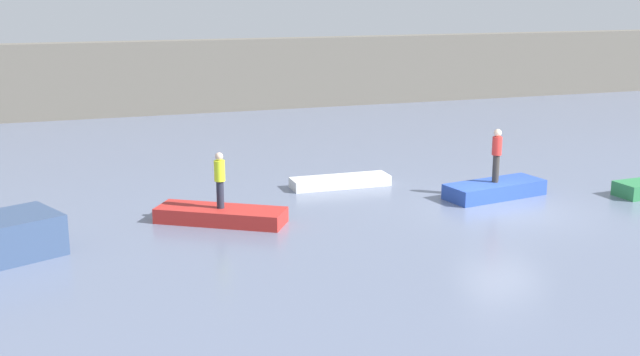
# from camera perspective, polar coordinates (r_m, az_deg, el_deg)

# --- Properties ---
(ground_plane) EXTENTS (120.00, 120.00, 0.00)m
(ground_plane) POSITION_cam_1_polar(r_m,az_deg,el_deg) (25.44, 13.20, -2.31)
(ground_plane) COLOR slate
(embankment_wall) EXTENTS (80.00, 1.20, 3.97)m
(embankment_wall) POSITION_cam_1_polar(r_m,az_deg,el_deg) (45.59, -1.87, 7.63)
(embankment_wall) COLOR #666056
(embankment_wall) RESTS_ON ground_plane
(rowboat_red) EXTENTS (3.91, 3.06, 0.45)m
(rowboat_red) POSITION_cam_1_polar(r_m,az_deg,el_deg) (23.66, -7.19, -2.69)
(rowboat_red) COLOR red
(rowboat_red) RESTS_ON ground_plane
(rowboat_white) EXTENTS (3.52, 1.00, 0.36)m
(rowboat_white) POSITION_cam_1_polar(r_m,az_deg,el_deg) (27.66, 1.48, -0.26)
(rowboat_white) COLOR white
(rowboat_white) RESTS_ON ground_plane
(rowboat_blue) EXTENTS (3.63, 1.83, 0.51)m
(rowboat_blue) POSITION_cam_1_polar(r_m,az_deg,el_deg) (26.93, 12.53, -0.82)
(rowboat_blue) COLOR #2B4CAD
(rowboat_blue) RESTS_ON ground_plane
(person_hiviz_shirt) EXTENTS (0.32, 0.32, 1.69)m
(person_hiviz_shirt) POSITION_cam_1_polar(r_m,az_deg,el_deg) (23.36, -7.27, 0.05)
(person_hiviz_shirt) COLOR #232838
(person_hiviz_shirt) RESTS_ON rowboat_red
(person_red_shirt) EXTENTS (0.32, 0.32, 1.79)m
(person_red_shirt) POSITION_cam_1_polar(r_m,az_deg,el_deg) (26.64, 12.67, 1.82)
(person_red_shirt) COLOR #38332D
(person_red_shirt) RESTS_ON rowboat_blue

